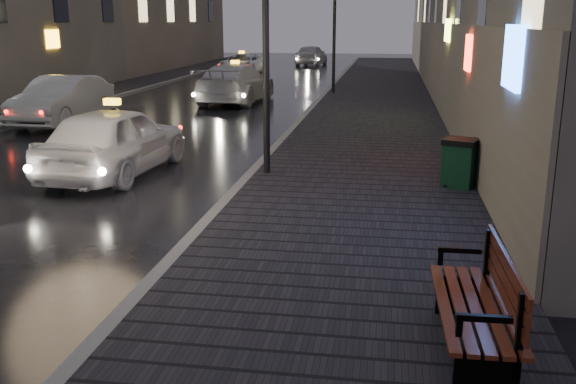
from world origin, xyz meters
name	(u,v)px	position (x,y,z in m)	size (l,w,h in m)	color
ground	(42,283)	(0.00, 0.00, 0.00)	(120.00, 120.00, 0.00)	black
sidewalk	(378,97)	(3.90, 21.00, 0.07)	(4.60, 58.00, 0.15)	black
curb	(323,96)	(1.50, 21.00, 0.07)	(0.20, 58.00, 0.15)	slate
sidewalk_far	(104,92)	(-8.70, 21.00, 0.07)	(2.40, 58.00, 0.15)	black
curb_far	(131,93)	(-7.40, 21.00, 0.07)	(0.20, 58.00, 0.15)	slate
lamp_near	(266,11)	(1.85, 6.00, 3.49)	(0.36, 0.36, 5.28)	black
lamp_far	(335,16)	(1.85, 22.00, 3.49)	(0.36, 0.36, 5.28)	black
bench	(483,304)	(5.36, -1.24, 0.66)	(0.73, 2.00, 1.02)	black
trash_bin	(460,162)	(5.80, 5.43, 0.63)	(0.81, 0.81, 0.94)	#0D311A
taxi_near	(115,140)	(-1.52, 5.91, 0.77)	(1.82, 4.52, 1.54)	white
car_left_mid	(62,100)	(-6.23, 12.50, 0.77)	(1.63, 4.68, 1.54)	#9C9DA4
taxi_mid	(236,83)	(-1.91, 18.81, 0.79)	(2.22, 5.47, 1.59)	silver
taxi_far	(242,64)	(-4.89, 32.91, 0.66)	(2.18, 4.74, 1.32)	white
car_far	(311,55)	(-1.52, 41.41, 0.77)	(1.81, 4.51, 1.54)	#A8A9B1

